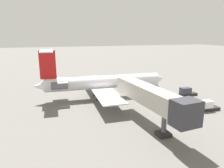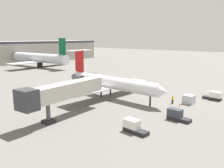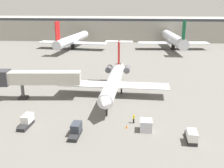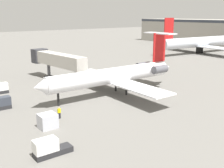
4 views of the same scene
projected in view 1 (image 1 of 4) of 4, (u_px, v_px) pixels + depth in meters
name	position (u px, v px, depth m)	size (l,w,h in m)	color
ground_plane	(110.00, 97.00, 45.94)	(400.00, 400.00, 0.10)	#66635E
regional_jet	(100.00, 82.00, 44.16)	(24.46, 29.37, 10.64)	white
jet_bridge	(154.00, 98.00, 29.49)	(17.74, 4.39, 6.34)	#B7B2A8
ground_crew_marshaller	(147.00, 85.00, 53.23)	(0.31, 0.43, 1.69)	black
baggage_tug_lead	(207.00, 106.00, 37.33)	(1.68, 4.09, 1.90)	#262628
baggage_tug_trailing	(187.00, 92.00, 46.44)	(1.58, 4.06, 1.90)	#262628
baggage_tug_spare	(151.00, 77.00, 63.07)	(1.55, 4.05, 1.90)	#262628
cargo_container_uld	(153.00, 82.00, 55.91)	(1.99, 2.23, 1.87)	silver
traffic_cone_near	(157.00, 87.00, 52.96)	(0.36, 0.36, 0.55)	orange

